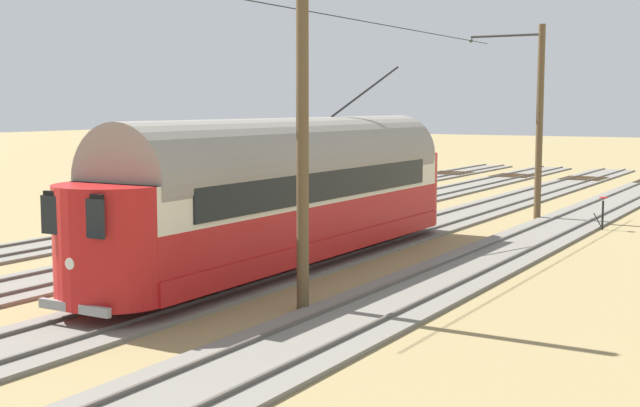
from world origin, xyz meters
TOP-DOWN VIEW (x-y plane):
  - ground_plane at (0.00, 0.00)m, footprint 220.00×220.00m
  - track_streetcar_siding at (-6.72, -0.31)m, footprint 2.80×80.00m
  - track_adjacent_siding at (-2.24, -0.31)m, footprint 2.80×80.00m
  - track_third_siding at (2.24, -0.31)m, footprint 2.80×80.00m
  - track_outer_siding at (6.72, -0.31)m, footprint 2.80×80.00m
  - vintage_streetcar at (-2.24, 3.76)m, footprint 2.65×17.20m
  - flatcar_adjacent at (2.24, -3.69)m, footprint 2.80×13.71m
  - catenary_pole_foreground at (-5.14, -10.34)m, footprint 3.21×0.28m
  - catenary_pole_mid_near at (-5.14, 8.17)m, footprint 3.21×0.28m
  - overhead_wire_run at (-2.36, -1.81)m, footprint 3.01×22.51m
  - switch_stand at (-8.21, -8.62)m, footprint 0.50×0.30m
  - spare_tie_stack at (10.60, -5.40)m, footprint 2.40×2.40m

SIDE VIEW (x-z plane):
  - ground_plane at x=0.00m, z-range 0.00..0.00m
  - track_streetcar_siding at x=-6.72m, z-range -0.04..0.14m
  - track_adjacent_siding at x=-2.24m, z-range -0.04..0.14m
  - track_third_siding at x=2.24m, z-range -0.04..0.14m
  - track_outer_siding at x=6.72m, z-range -0.04..0.14m
  - spare_tie_stack at x=10.60m, z-range 0.00..0.54m
  - switch_stand at x=-8.21m, z-range 0.08..1.32m
  - flatcar_adjacent at x=2.24m, z-range 0.06..1.66m
  - vintage_streetcar at x=-2.24m, z-range -0.66..5.18m
  - catenary_pole_foreground at x=-5.14m, z-range 0.18..8.08m
  - catenary_pole_mid_near at x=-5.14m, z-range 0.18..8.08m
  - overhead_wire_run at x=-2.36m, z-range 7.27..7.45m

